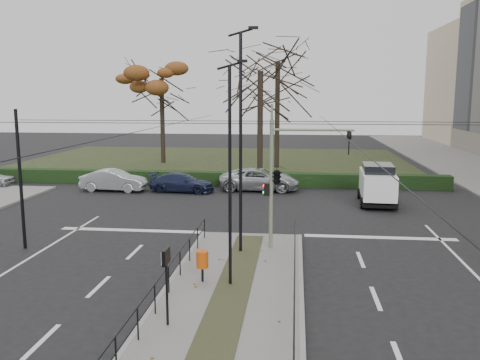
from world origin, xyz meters
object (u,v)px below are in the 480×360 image
object	(u,v)px
parked_car_fourth	(260,179)
litter_bin	(202,260)
white_van	(377,183)
bare_tree_near	(260,79)
streetlamp_median_far	(241,141)
parked_car_second	(114,180)
info_panel	(166,265)
traffic_light	(279,174)
parked_car_third	(182,183)
rust_tree	(161,78)
streetlamp_median_near	(230,174)
bare_tree_center	(278,69)

from	to	relation	value
parked_car_fourth	litter_bin	bearing A→B (deg)	178.73
white_van	bare_tree_near	xyz separation A→B (m)	(-7.77, 8.22, 6.55)
streetlamp_median_far	parked_car_second	distance (m)	17.37
litter_bin	parked_car_fourth	bearing A→B (deg)	87.85
info_panel	bare_tree_near	size ratio (longest dim) A/B	0.20
bare_tree_near	white_van	bearing A→B (deg)	-46.60
streetlamp_median_far	litter_bin	bearing A→B (deg)	-104.80
traffic_light	white_van	distance (m)	11.92
parked_car_third	info_panel	bearing A→B (deg)	-163.47
litter_bin	rust_tree	world-z (taller)	rust_tree
info_panel	parked_car_second	size ratio (longest dim) A/B	0.49
parked_car_second	rust_tree	distance (m)	16.48
traffic_light	streetlamp_median_near	distance (m)	4.74
litter_bin	streetlamp_median_near	bearing A→B (deg)	-8.19
litter_bin	rust_tree	bearing A→B (deg)	107.10
parked_car_third	white_van	size ratio (longest dim) A/B	0.94
parked_car_fourth	bare_tree_near	world-z (taller)	bare_tree_near
streetlamp_median_far	parked_car_second	xyz separation A→B (m)	(-10.36, 13.36, -4.00)
white_van	bare_tree_center	bearing A→B (deg)	114.21
traffic_light	streetlamp_median_far	size ratio (longest dim) A/B	0.60
streetlamp_median_far	bare_tree_near	bearing A→B (deg)	91.75
traffic_light	bare_tree_center	world-z (taller)	bare_tree_center
litter_bin	streetlamp_median_far	distance (m)	5.36
traffic_light	streetlamp_median_near	xyz separation A→B (m)	(-1.46, -4.46, 0.67)
traffic_light	litter_bin	distance (m)	5.52
bare_tree_near	bare_tree_center	bearing A→B (deg)	80.87
traffic_light	info_panel	world-z (taller)	traffic_light
info_panel	parked_car_third	size ratio (longest dim) A/B	0.50
parked_car_second	bare_tree_center	bearing A→B (deg)	-38.17
parked_car_fourth	rust_tree	world-z (taller)	rust_tree
litter_bin	bare_tree_near	xyz separation A→B (m)	(0.38, 22.82, 6.90)
traffic_light	streetlamp_median_near	bearing A→B (deg)	-108.16
traffic_light	parked_car_third	world-z (taller)	traffic_light
info_panel	parked_car_second	world-z (taller)	info_panel
streetlamp_median_near	bare_tree_near	size ratio (longest dim) A/B	0.68
litter_bin	white_van	world-z (taller)	white_van
parked_car_second	parked_car_third	bearing A→B (deg)	-84.81
info_panel	parked_car_second	bearing A→B (deg)	113.81
litter_bin	rust_tree	distance (m)	33.94
traffic_light	bare_tree_near	size ratio (longest dim) A/B	0.49
litter_bin	info_panel	world-z (taller)	info_panel
bare_tree_center	bare_tree_near	xyz separation A→B (m)	(-1.07, -6.68, -1.09)
bare_tree_center	bare_tree_near	size ratio (longest dim) A/B	1.14
litter_bin	streetlamp_median_near	world-z (taller)	streetlamp_median_near
parked_car_fourth	bare_tree_center	distance (m)	13.82
info_panel	streetlamp_median_near	size ratio (longest dim) A/B	0.30
parked_car_second	bare_tree_near	size ratio (longest dim) A/B	0.41
info_panel	rust_tree	size ratio (longest dim) A/B	0.21
streetlamp_median_near	bare_tree_near	distance (m)	23.29
litter_bin	info_panel	bearing A→B (deg)	-96.03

